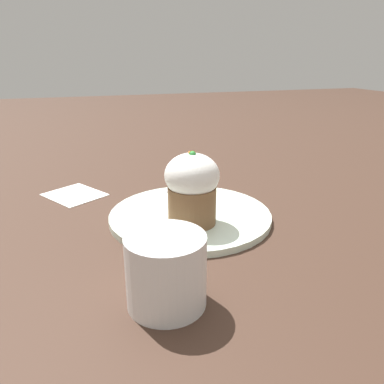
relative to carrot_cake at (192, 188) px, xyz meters
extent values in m
plane|color=#3D281E|center=(0.04, -0.01, -0.07)|extent=(4.00, 4.00, 0.00)
cylinder|color=silver|center=(0.04, -0.01, -0.06)|extent=(0.26, 0.26, 0.01)
cylinder|color=brown|center=(0.00, 0.00, -0.03)|extent=(0.07, 0.07, 0.06)
ellipsoid|color=white|center=(0.00, 0.00, 0.02)|extent=(0.08, 0.08, 0.07)
cone|color=orange|center=(0.01, 0.00, 0.05)|extent=(0.02, 0.01, 0.01)
sphere|color=green|center=(0.00, 0.00, 0.05)|extent=(0.01, 0.01, 0.01)
cube|color=silver|center=(0.11, 0.00, -0.05)|extent=(0.10, 0.02, 0.00)
ellipsoid|color=silver|center=(0.04, -0.01, -0.05)|extent=(0.05, 0.04, 0.01)
cylinder|color=white|center=(-0.17, 0.08, -0.03)|extent=(0.08, 0.08, 0.08)
torus|color=white|center=(-0.12, 0.08, -0.03)|extent=(0.06, 0.01, 0.06)
cube|color=white|center=(0.21, 0.17, -0.07)|extent=(0.13, 0.13, 0.00)
camera|label=1|loc=(-0.49, 0.16, 0.18)|focal=35.00mm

